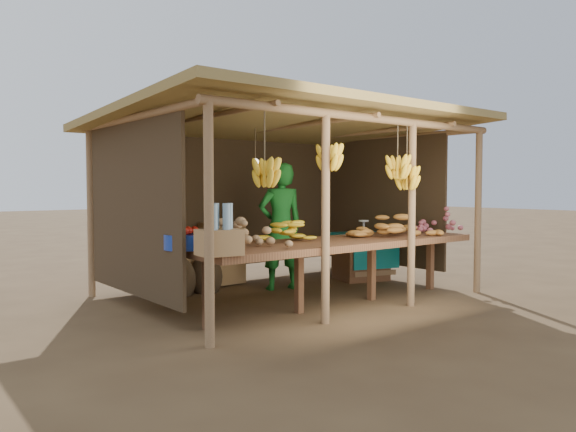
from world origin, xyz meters
TOP-DOWN VIEW (x-y plane):
  - ground at (0.00, 0.00)m, footprint 60.00×60.00m
  - stall_structure at (-0.08, -0.11)m, footprint 4.70×3.50m
  - counter at (0.00, -0.95)m, footprint 3.90×1.05m
  - potato_heap at (-1.49, -1.08)m, footprint 0.95×0.60m
  - sweet_potato_heap at (0.89, -1.04)m, footprint 1.14×0.74m
  - onion_heap at (1.90, -1.04)m, footprint 0.97×0.77m
  - banana_pile at (-0.65, -0.82)m, footprint 0.67×0.51m
  - tomato_basin at (-1.90, -0.70)m, footprint 0.44×0.44m
  - bottle_box at (-1.90, -1.34)m, footprint 0.42×0.35m
  - vendor at (0.15, 0.35)m, footprint 0.74×0.59m
  - tarp_crate at (1.63, 0.23)m, footprint 0.95×0.87m
  - carton_stack at (-0.49, 1.20)m, footprint 1.19×0.47m
  - burlap_sacks at (-0.99, 0.82)m, footprint 0.86×0.45m

SIDE VIEW (x-z plane):
  - ground at x=0.00m, z-range 0.00..0.00m
  - burlap_sacks at x=-0.99m, z-range -0.04..0.57m
  - tarp_crate at x=1.63m, z-range -0.08..0.86m
  - carton_stack at x=-0.49m, z-range -0.05..0.84m
  - counter at x=0.00m, z-range 0.34..1.14m
  - vendor at x=0.15m, z-range 0.00..1.77m
  - tomato_basin at x=-1.90m, z-range 0.78..1.01m
  - banana_pile at x=-0.65m, z-range 0.80..1.15m
  - onion_heap at x=1.90m, z-range 0.80..1.16m
  - sweet_potato_heap at x=0.89m, z-range 0.80..1.16m
  - potato_heap at x=-1.49m, z-range 0.80..1.16m
  - bottle_box at x=-1.90m, z-range 0.74..1.23m
  - stall_structure at x=-0.08m, z-range 0.69..3.12m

